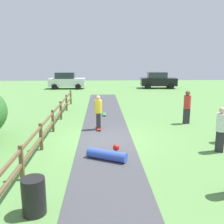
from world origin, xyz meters
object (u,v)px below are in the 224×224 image
(trash_bin, at_px, (34,196))
(parked_car_black, at_px, (158,80))
(skater_fallen, at_px, (107,154))
(bystander_white, at_px, (221,127))
(skater_riding, at_px, (98,111))
(bystander_red, at_px, (187,105))
(skateboard_loose, at_px, (105,114))
(parked_car_white, at_px, (67,81))

(trash_bin, distance_m, parked_car_black, 26.26)
(skater_fallen, height_order, bystander_white, bystander_white)
(skater_riding, relative_size, parked_car_black, 0.41)
(trash_bin, distance_m, skater_fallen, 3.69)
(trash_bin, relative_size, bystander_red, 0.48)
(bystander_red, bearing_deg, skater_riding, -168.13)
(skateboard_loose, height_order, parked_car_white, parked_car_white)
(skater_riding, relative_size, skateboard_loose, 2.18)
(bystander_red, distance_m, parked_car_black, 16.83)
(bystander_white, height_order, parked_car_white, parked_car_white)
(skater_fallen, height_order, bystander_red, bystander_red)
(skater_fallen, relative_size, bystander_white, 0.84)
(parked_car_white, bearing_deg, trash_bin, -84.39)
(parked_car_black, bearing_deg, trash_bin, -108.84)
(trash_bin, height_order, skater_fallen, trash_bin)
(skater_riding, xyz_separation_m, bystander_red, (4.91, 1.03, 0.04))
(skateboard_loose, bearing_deg, bystander_red, -26.30)
(bystander_red, bearing_deg, parked_car_white, 117.81)
(bystander_red, bearing_deg, bystander_white, -91.69)
(skater_riding, bearing_deg, parked_car_white, 102.40)
(bystander_white, xyz_separation_m, parked_car_black, (2.24, 21.05, -0.03))
(skater_riding, distance_m, skateboard_loose, 3.42)
(skater_riding, xyz_separation_m, parked_car_white, (-3.90, 17.73, -0.04))
(skater_fallen, bearing_deg, parked_car_white, 101.13)
(bystander_red, relative_size, parked_car_black, 0.43)
(trash_bin, distance_m, skater_riding, 7.29)
(bystander_white, bearing_deg, trash_bin, -148.59)
(trash_bin, bearing_deg, parked_car_white, 95.61)
(parked_car_black, bearing_deg, parked_car_white, -179.98)
(skater_riding, xyz_separation_m, skater_fallen, (0.36, -3.92, -0.80))
(bystander_white, height_order, parked_car_black, parked_car_black)
(skater_riding, distance_m, bystander_red, 5.01)
(skater_fallen, distance_m, bystander_red, 6.77)
(trash_bin, bearing_deg, parked_car_black, 71.16)
(skater_fallen, bearing_deg, skater_riding, 95.25)
(skateboard_loose, xyz_separation_m, bystander_red, (4.54, -2.25, 0.95))
(trash_bin, relative_size, bystander_white, 0.50)
(skater_fallen, bearing_deg, skateboard_loose, 90.00)
(trash_bin, xyz_separation_m, bystander_white, (6.24, 3.81, 0.54))
(bystander_red, xyz_separation_m, parked_car_black, (2.11, 16.70, -0.08))
(parked_car_black, height_order, parked_car_white, same)
(bystander_white, bearing_deg, parked_car_white, 112.41)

